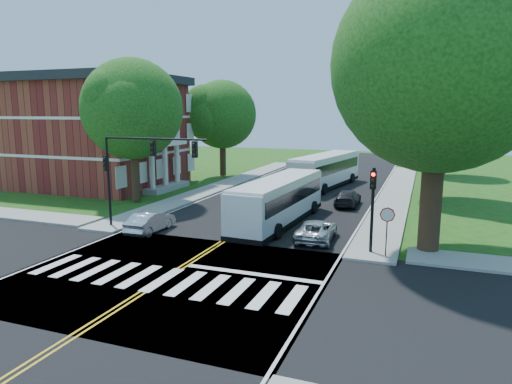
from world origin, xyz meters
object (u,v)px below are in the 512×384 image
at_px(signal_ne, 373,199).
at_px(hatchback, 150,222).
at_px(bus_lead, 279,200).
at_px(suv, 316,230).
at_px(bus_follow, 326,170).
at_px(dark_sedan, 348,198).
at_px(signal_nw, 138,161).

relative_size(signal_ne, hatchback, 1.12).
bearing_deg(bus_lead, signal_ne, 147.52).
relative_size(signal_ne, suv, 1.03).
xyz_separation_m(bus_follow, dark_sedan, (3.50, -8.16, -1.07)).
height_order(hatchback, dark_sedan, hatchback).
xyz_separation_m(signal_nw, signal_ne, (14.06, 0.01, -1.41)).
bearing_deg(hatchback, bus_lead, -146.00).
xyz_separation_m(hatchback, dark_sedan, (10.07, 12.36, -0.03)).
relative_size(bus_lead, suv, 2.74).
distance_m(signal_nw, hatchback, 3.81).
xyz_separation_m(bus_follow, hatchback, (-6.57, -20.53, -1.04)).
xyz_separation_m(signal_nw, suv, (10.80, 1.66, -3.77)).
relative_size(signal_nw, hatchback, 1.81).
height_order(signal_nw, hatchback, signal_nw).
relative_size(bus_follow, hatchback, 3.21).
distance_m(signal_ne, suv, 4.35).
height_order(signal_ne, suv, signal_ne).
bearing_deg(signal_nw, dark_sedan, 48.23).
bearing_deg(bus_follow, signal_ne, 117.78).
bearing_deg(signal_ne, hatchback, -179.17).
height_order(signal_ne, bus_follow, signal_ne).
relative_size(bus_follow, dark_sedan, 2.97).
xyz_separation_m(bus_follow, suv, (3.42, -18.68, -1.09)).
relative_size(hatchback, suv, 0.92).
relative_size(signal_nw, bus_lead, 0.61).
distance_m(signal_nw, signal_ne, 14.13).
bearing_deg(suv, signal_nw, 5.79).
bearing_deg(dark_sedan, suv, 88.52).
relative_size(suv, dark_sedan, 1.01).
distance_m(signal_ne, bus_lead, 8.12).
xyz_separation_m(bus_lead, dark_sedan, (3.32, 7.50, -0.97)).
xyz_separation_m(signal_ne, suv, (-3.26, 1.65, -2.36)).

